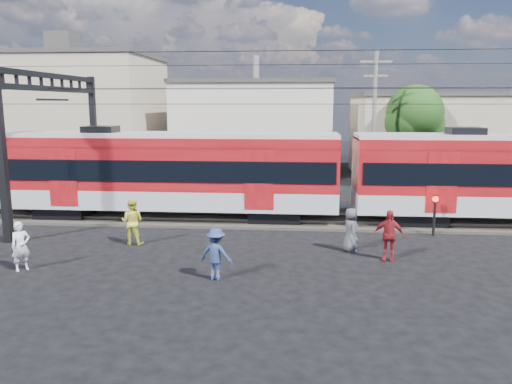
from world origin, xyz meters
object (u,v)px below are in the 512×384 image
pedestrian_c (216,254)px  crossing_signal (435,208)px  pedestrian_a (21,246)px  commuter_train (172,170)px

pedestrian_c → crossing_signal: (8.29, 6.02, 0.37)m
pedestrian_a → crossing_signal: crossing_signal is taller
pedestrian_a → pedestrian_c: size_ratio=0.99×
pedestrian_c → crossing_signal: 10.25m
commuter_train → crossing_signal: size_ratio=28.75×
commuter_train → pedestrian_c: (3.43, -8.08, -1.56)m
pedestrian_c → crossing_signal: size_ratio=0.96×
pedestrian_a → pedestrian_c: 6.66m
commuter_train → crossing_signal: (11.72, -2.05, -1.19)m
crossing_signal → pedestrian_a: bearing=-159.2°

